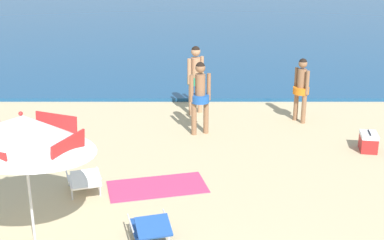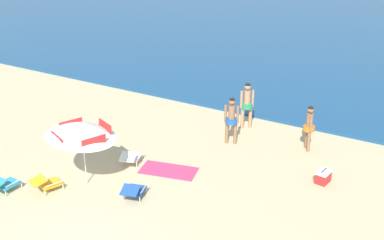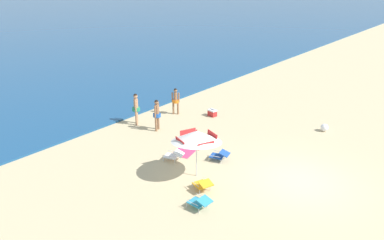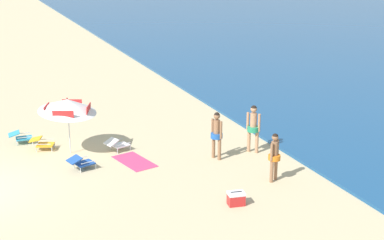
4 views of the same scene
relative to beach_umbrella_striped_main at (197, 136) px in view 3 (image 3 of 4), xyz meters
The scene contains 12 objects.
ground_plane 4.59m from the beach_umbrella_striped_main, 56.67° to the right, with size 800.00×800.00×0.00m, color tan.
beach_umbrella_striped_main is the anchor object (origin of this frame).
lounge_chair_under_umbrella 1.93m from the beach_umbrella_striped_main, 129.16° to the right, with size 0.80×0.98×0.49m.
lounge_chair_beside_umbrella 2.82m from the beach_umbrella_striped_main, 138.58° to the right, with size 0.60×0.88×0.50m.
lounge_chair_facing_sea 2.29m from the beach_umbrella_striped_main, 75.22° to the left, with size 0.78×1.00×0.51m.
lounge_chair_spare_folded 2.31m from the beach_umbrella_striped_main, ahead, with size 0.74×0.97×0.50m.
person_standing_near_shore 5.42m from the beach_umbrella_striped_main, 61.69° to the left, with size 0.49×0.42×1.72m.
person_standing_beside 6.74m from the beach_umbrella_striped_main, 68.55° to the left, with size 0.44×0.44×1.79m.
person_wading_in 7.58m from the beach_umbrella_striped_main, 47.96° to the left, with size 0.39×0.42×1.61m.
cooler_box 7.36m from the beach_umbrella_striped_main, 30.87° to the left, with size 0.42×0.54×0.43m.
beach_ball 8.59m from the beach_umbrella_striped_main, 16.29° to the right, with size 0.41×0.41×0.41m, color white.
beach_towel 3.14m from the beach_umbrella_striped_main, 48.34° to the left, with size 0.90×1.80×0.01m, color #DB3866.
Camera 3 is at (-13.27, -5.13, 7.98)m, focal length 35.37 mm.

